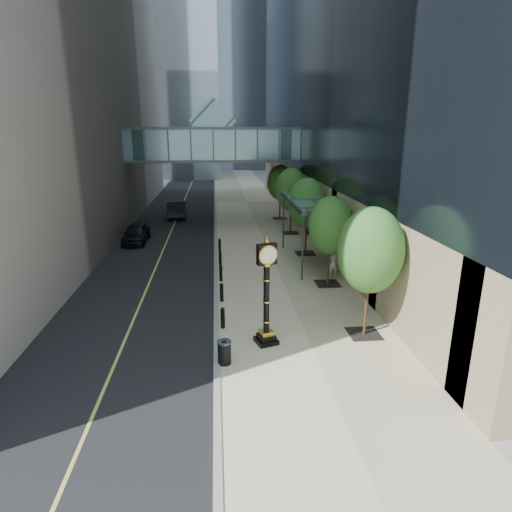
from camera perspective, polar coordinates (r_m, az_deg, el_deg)
The scene contains 14 objects.
ground at distance 16.71m, azimuth 5.52°, elevation -15.63°, with size 320.00×320.00×0.00m, color gray.
road at distance 54.75m, azimuth -9.67°, elevation 7.01°, with size 8.00×180.00×0.02m, color black.
sidewalk at distance 54.72m, azimuth -1.23°, elevation 7.26°, with size 8.00×180.00×0.06m, color beige.
curb at distance 54.58m, azimuth -5.45°, elevation 7.17°, with size 0.25×180.00×0.07m, color gray.
distant_tower_c at distance 135.97m, azimuth -7.34°, elevation 26.46°, with size 22.00×22.00×65.00m, color #9FB1C8.
skywalk at distance 41.88m, azimuth -5.72°, elevation 14.89°, with size 17.00×4.20×5.80m.
entrance_canopy at distance 28.95m, azimuth 7.43°, elevation 7.11°, with size 3.00×8.00×4.38m.
bollard_row at distance 24.35m, azimuth -4.66°, elevation -3.60°, with size 0.20×16.20×0.90m.
street_trees at distance 30.80m, azimuth 6.89°, elevation 6.95°, with size 2.80×28.72×5.76m.
street_clock at distance 17.93m, azimuth 1.40°, elevation -5.84°, with size 1.08×1.08×4.59m.
trash_bin at distance 17.11m, azimuth -4.25°, elevation -12.77°, with size 0.52×0.52×0.90m, color black.
pedestrian at distance 26.89m, azimuth 10.25°, elevation -0.93°, with size 0.63×0.41×1.72m, color beige.
car_near at distance 36.01m, azimuth -15.71°, elevation 2.95°, with size 1.81×4.49×1.53m, color black.
car_far at distance 45.56m, azimuth -10.58°, elevation 6.18°, with size 1.82×5.22×1.72m, color black.
Camera 1 is at (-2.84, -13.86, 8.88)m, focal length 30.00 mm.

